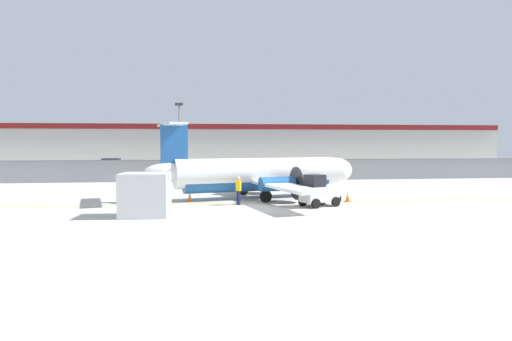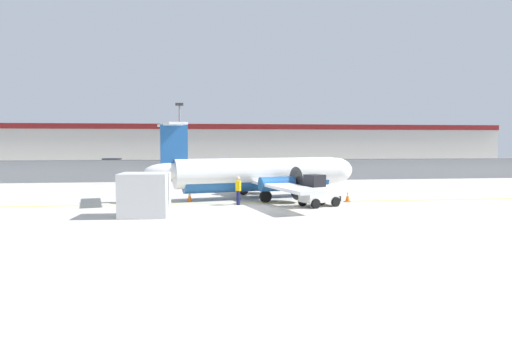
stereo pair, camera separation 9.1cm
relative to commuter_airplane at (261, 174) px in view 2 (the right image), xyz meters
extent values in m
plane|color=#BCB7AD|center=(-0.72, -4.34, -1.60)|extent=(140.00, 140.00, 0.00)
cube|color=yellow|center=(-0.72, -2.34, -1.60)|extent=(84.00, 0.20, 0.01)
cube|color=gray|center=(-0.72, 13.66, -0.60)|extent=(98.00, 0.04, 2.00)
cylinder|color=slate|center=(-0.72, 13.66, 0.45)|extent=(98.00, 0.10, 0.10)
cube|color=#38383A|center=(-0.72, 25.16, -1.54)|extent=(98.00, 17.00, 0.12)
cube|color=beige|center=(-0.72, 43.66, 1.65)|extent=(91.00, 8.00, 6.50)
cube|color=maroon|center=(-0.72, 39.66, 4.50)|extent=(91.00, 0.20, 0.80)
cylinder|color=white|center=(-0.25, -0.06, 0.15)|extent=(11.29, 4.37, 1.90)
ellipsoid|color=white|center=(5.46, 1.27, 0.15)|extent=(2.92, 2.34, 1.80)
ellipsoid|color=white|center=(-5.97, -1.38, 0.35)|extent=(3.30, 1.73, 1.05)
cylinder|color=#1E5193|center=(-0.25, -0.06, -0.38)|extent=(10.09, 3.71, 1.48)
cube|color=white|center=(-0.16, -0.04, -0.42)|extent=(5.17, 15.95, 0.18)
cylinder|color=#1E5193|center=(-0.55, 2.54, -0.42)|extent=(2.35, 1.37, 0.90)
cone|color=black|center=(0.57, 2.80, -0.42)|extent=(0.54, 0.53, 0.44)
cylinder|color=#262626|center=(0.72, 2.84, -0.42)|extent=(0.51, 2.05, 2.10)
cylinder|color=#1E5193|center=(0.63, -2.52, -0.42)|extent=(2.35, 1.37, 0.90)
cone|color=black|center=(1.75, -2.26, -0.42)|extent=(0.54, 0.53, 0.44)
cylinder|color=#262626|center=(1.89, -2.23, -0.42)|extent=(0.51, 2.05, 2.10)
cube|color=#1E5193|center=(-5.69, -1.32, 1.70)|extent=(1.70, 0.56, 3.10)
cube|color=white|center=(-5.83, -1.35, 3.25)|extent=(2.16, 4.92, 0.14)
cylinder|color=#59595B|center=(3.58, 0.83, -0.82)|extent=(0.17, 0.17, 0.97)
cylinder|color=black|center=(3.58, 0.83, -1.30)|extent=(0.63, 0.35, 0.60)
cylinder|color=#59595B|center=(-1.05, 2.03, -0.78)|extent=(0.17, 0.17, 0.90)
cylinder|color=black|center=(-1.05, 2.03, -1.22)|extent=(0.79, 0.39, 0.76)
cylinder|color=#59595B|center=(-0.05, -2.28, -0.78)|extent=(0.17, 0.17, 0.90)
cylinder|color=black|center=(-0.05, -2.28, -1.22)|extent=(0.79, 0.39, 0.76)
cube|color=silver|center=(2.83, -4.31, -0.87)|extent=(2.46, 1.93, 0.90)
cube|color=black|center=(2.51, -4.46, -0.07)|extent=(1.24, 1.29, 0.70)
cube|color=black|center=(3.87, -3.83, -1.17)|extent=(0.61, 1.06, 0.30)
cylinder|color=black|center=(3.25, -3.45, -1.32)|extent=(0.58, 0.40, 0.56)
cylinder|color=black|center=(3.76, -4.54, -1.32)|extent=(0.58, 0.40, 0.56)
cylinder|color=black|center=(1.89, -4.09, -1.32)|extent=(0.58, 0.40, 0.56)
cylinder|color=black|center=(2.40, -5.17, -1.32)|extent=(0.58, 0.40, 0.56)
cylinder|color=#191E4C|center=(-1.80, -3.20, -1.18)|extent=(0.20, 0.20, 0.85)
cylinder|color=#191E4C|center=(-1.85, -3.01, -1.18)|extent=(0.20, 0.20, 0.85)
cylinder|color=yellow|center=(-1.82, -3.11, -0.45)|extent=(0.42, 0.42, 0.60)
cylinder|color=yellow|center=(-1.77, -3.32, -0.42)|extent=(0.12, 0.12, 0.55)
cylinder|color=yellow|center=(-1.88, -2.90, -0.42)|extent=(0.12, 0.12, 0.55)
sphere|color=tan|center=(-1.82, -3.11, -0.01)|extent=(0.22, 0.22, 0.22)
cube|color=silver|center=(-6.89, -6.67, -0.50)|extent=(2.52, 2.15, 2.20)
cube|color=#333338|center=(-6.89, -6.67, -0.50)|extent=(2.44, 0.24, 2.20)
cube|color=orange|center=(4.73, 2.10, -1.58)|extent=(0.36, 0.36, 0.04)
cone|color=orange|center=(4.73, 2.10, -1.26)|extent=(0.28, 0.28, 0.60)
cylinder|color=white|center=(4.73, 2.10, -1.18)|extent=(0.17, 0.17, 0.08)
cube|color=orange|center=(5.13, -2.58, -1.58)|extent=(0.36, 0.36, 0.04)
cone|color=orange|center=(5.13, -2.58, -1.26)|extent=(0.28, 0.28, 0.60)
cylinder|color=white|center=(5.13, -2.58, -1.18)|extent=(0.17, 0.17, 0.08)
cube|color=orange|center=(-4.76, -1.31, -1.58)|extent=(0.36, 0.36, 0.04)
cone|color=orange|center=(-4.76, -1.31, -1.26)|extent=(0.28, 0.28, 0.60)
cylinder|color=white|center=(-4.76, -1.31, -1.18)|extent=(0.17, 0.17, 0.08)
cube|color=black|center=(-15.33, 29.28, -0.86)|extent=(4.23, 1.77, 0.80)
cube|color=#262D38|center=(-15.18, 29.28, -0.18)|extent=(2.22, 1.59, 0.56)
cylinder|color=black|center=(-16.72, 28.36, -1.18)|extent=(0.60, 0.21, 0.60)
cylinder|color=black|center=(-16.75, 30.16, -1.18)|extent=(0.60, 0.21, 0.60)
cylinder|color=black|center=(-13.92, 28.40, -1.18)|extent=(0.60, 0.21, 0.60)
cylinder|color=black|center=(-13.95, 30.20, -1.18)|extent=(0.60, 0.21, 0.60)
cube|color=#B28C19|center=(-11.88, 23.82, -0.86)|extent=(4.28, 1.91, 0.80)
cube|color=#262D38|center=(-12.03, 23.82, -0.18)|extent=(2.27, 1.67, 0.56)
cylinder|color=black|center=(-10.44, 24.65, -1.18)|extent=(0.61, 0.23, 0.60)
cylinder|color=black|center=(-10.52, 22.85, -1.18)|extent=(0.61, 0.23, 0.60)
cylinder|color=black|center=(-13.23, 24.79, -1.18)|extent=(0.61, 0.23, 0.60)
cylinder|color=black|center=(-13.32, 22.99, -1.18)|extent=(0.61, 0.23, 0.60)
cube|color=red|center=(-7.06, 21.09, -0.86)|extent=(4.21, 1.73, 0.80)
cube|color=#262D38|center=(-7.21, 21.09, -0.18)|extent=(2.21, 1.58, 0.56)
cylinder|color=black|center=(-5.65, 21.98, -1.18)|extent=(0.60, 0.20, 0.60)
cylinder|color=black|center=(-5.67, 20.18, -1.18)|extent=(0.60, 0.20, 0.60)
cylinder|color=black|center=(-8.45, 22.00, -1.18)|extent=(0.60, 0.20, 0.60)
cylinder|color=black|center=(-8.47, 20.20, -1.18)|extent=(0.60, 0.20, 0.60)
cube|color=black|center=(-3.54, 21.36, -0.86)|extent=(4.38, 2.22, 0.80)
cube|color=#262D38|center=(-3.69, 21.35, -0.18)|extent=(2.38, 1.82, 0.56)
cylinder|color=black|center=(-2.26, 22.43, -1.18)|extent=(0.62, 0.27, 0.60)
cylinder|color=black|center=(-2.03, 20.65, -1.18)|extent=(0.62, 0.27, 0.60)
cylinder|color=black|center=(-5.04, 22.08, -1.18)|extent=(0.62, 0.27, 0.60)
cylinder|color=black|center=(-4.81, 20.30, -1.18)|extent=(0.62, 0.27, 0.60)
cube|color=black|center=(1.73, 22.93, -0.86)|extent=(4.34, 2.09, 0.80)
cube|color=#262D38|center=(1.88, 22.91, -0.18)|extent=(2.34, 1.76, 0.56)
cylinder|color=black|center=(0.25, 22.16, -1.18)|extent=(0.62, 0.26, 0.60)
cylinder|color=black|center=(0.42, 23.95, -1.18)|extent=(0.62, 0.26, 0.60)
cylinder|color=black|center=(3.03, 21.90, -1.18)|extent=(0.62, 0.26, 0.60)
cylinder|color=black|center=(3.20, 23.69, -1.18)|extent=(0.62, 0.26, 0.60)
cube|color=gray|center=(4.83, 24.99, -0.86)|extent=(4.39, 2.26, 0.80)
cube|color=#262D38|center=(4.68, 25.01, -0.18)|extent=(2.39, 1.85, 0.56)
cylinder|color=black|center=(6.34, 25.69, -1.18)|extent=(0.62, 0.28, 0.60)
cylinder|color=black|center=(6.10, 23.91, -1.18)|extent=(0.62, 0.28, 0.60)
cylinder|color=black|center=(3.57, 26.08, -1.18)|extent=(0.62, 0.28, 0.60)
cylinder|color=black|center=(3.32, 24.29, -1.18)|extent=(0.62, 0.28, 0.60)
cube|color=navy|center=(10.44, 20.21, -0.86)|extent=(4.25, 1.83, 0.80)
cube|color=#262D38|center=(10.59, 20.22, -0.18)|extent=(2.25, 1.63, 0.56)
cylinder|color=black|center=(9.07, 19.27, -1.18)|extent=(0.61, 0.22, 0.60)
cylinder|color=black|center=(9.01, 21.07, -1.18)|extent=(0.61, 0.22, 0.60)
cylinder|color=black|center=(11.87, 19.36, -1.18)|extent=(0.61, 0.22, 0.60)
cylinder|color=black|center=(11.81, 21.16, -1.18)|extent=(0.61, 0.22, 0.60)
cube|color=black|center=(13.53, 20.83, -0.86)|extent=(4.39, 2.23, 0.80)
cube|color=#262D38|center=(13.67, 20.85, -0.18)|extent=(2.38, 1.83, 0.56)
cylinder|color=black|center=(12.25, 19.75, -1.18)|extent=(0.62, 0.28, 0.60)
cylinder|color=black|center=(12.02, 21.54, -1.18)|extent=(0.62, 0.28, 0.60)
cylinder|color=black|center=(15.03, 20.12, -1.18)|extent=(0.62, 0.28, 0.60)
cylinder|color=black|center=(14.80, 21.90, -1.18)|extent=(0.62, 0.28, 0.60)
cylinder|color=slate|center=(-5.90, 11.58, 1.90)|extent=(0.16, 0.16, 7.00)
cube|color=#333333|center=(-5.90, 11.58, 5.55)|extent=(0.70, 0.30, 0.24)
camera|label=1|loc=(-4.16, -30.19, 2.18)|focal=32.00mm
camera|label=2|loc=(-4.07, -30.20, 2.18)|focal=32.00mm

